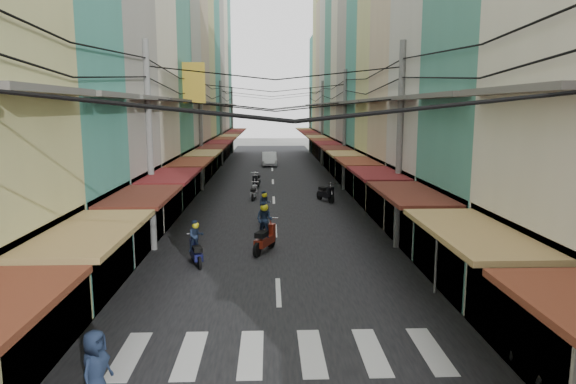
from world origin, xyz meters
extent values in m
plane|color=slate|center=(0.00, 0.00, 0.00)|extent=(160.00, 160.00, 0.00)
cube|color=black|center=(0.00, 20.00, 0.01)|extent=(10.00, 80.00, 0.02)
cube|color=gray|center=(-6.50, 20.00, 0.03)|extent=(3.00, 80.00, 0.06)
cube|color=gray|center=(6.50, 20.00, 0.03)|extent=(3.00, 80.00, 0.06)
cube|color=silver|center=(-3.50, -6.00, 0.03)|extent=(0.55, 2.40, 0.01)
cube|color=silver|center=(-2.10, -6.00, 0.03)|extent=(0.55, 2.40, 0.01)
cube|color=silver|center=(-0.70, -6.00, 0.03)|extent=(0.55, 2.40, 0.01)
cube|color=silver|center=(0.70, -6.00, 0.03)|extent=(0.55, 2.40, 0.01)
cube|color=silver|center=(2.10, -6.00, 0.03)|extent=(0.55, 2.40, 0.01)
cube|color=silver|center=(3.50, -6.00, 0.03)|extent=(0.55, 2.40, 0.01)
cube|color=black|center=(-5.60, -6.27, 1.60)|extent=(1.20, 4.52, 3.20)
cube|color=olive|center=(-4.10, -6.27, 3.00)|extent=(1.80, 4.33, 0.12)
cube|color=#595651|center=(-4.75, -6.27, 6.00)|extent=(0.50, 4.23, 0.15)
cube|color=black|center=(-5.60, -1.76, 1.60)|extent=(1.20, 4.13, 3.20)
cube|color=#532217|center=(-4.10, -1.76, 3.00)|extent=(1.80, 3.96, 0.12)
cube|color=#595651|center=(-4.75, -1.76, 6.00)|extent=(0.50, 3.87, 0.15)
cube|color=black|center=(-5.60, 2.96, 1.60)|extent=(1.20, 4.94, 3.20)
cube|color=maroon|center=(-4.10, 2.96, 3.00)|extent=(1.80, 4.73, 0.12)
cube|color=#595651|center=(-4.75, 2.96, 6.00)|extent=(0.50, 4.63, 0.15)
cube|color=beige|center=(-8.00, 8.00, 8.72)|extent=(6.00, 4.95, 17.43)
cube|color=black|center=(-5.60, 8.00, 1.60)|extent=(1.20, 4.75, 3.20)
cube|color=brown|center=(-4.10, 8.00, 3.00)|extent=(1.80, 4.56, 0.12)
cube|color=#595651|center=(-4.75, 8.00, 6.00)|extent=(0.50, 4.46, 0.15)
cube|color=teal|center=(-8.00, 12.98, 8.16)|extent=(6.00, 4.99, 16.32)
cube|color=black|center=(-5.60, 12.98, 1.60)|extent=(1.20, 4.80, 3.20)
cube|color=olive|center=(-4.10, 12.98, 3.00)|extent=(1.80, 4.60, 0.12)
cube|color=#595651|center=(-4.75, 12.98, 6.00)|extent=(0.50, 4.50, 0.15)
cube|color=beige|center=(-8.00, 17.80, 11.44)|extent=(6.00, 4.65, 22.87)
cube|color=black|center=(-5.60, 17.80, 1.60)|extent=(1.20, 4.46, 3.20)
cube|color=#532217|center=(-4.10, 17.80, 3.00)|extent=(1.80, 4.27, 0.12)
cube|color=#595651|center=(-4.75, 17.80, 6.00)|extent=(0.50, 4.18, 0.15)
cube|color=#D0B692|center=(-8.00, 22.57, 10.29)|extent=(6.00, 4.89, 20.58)
cube|color=black|center=(-5.60, 22.57, 1.60)|extent=(1.20, 4.70, 3.20)
cube|color=maroon|center=(-4.10, 22.57, 3.00)|extent=(1.80, 4.50, 0.12)
cube|color=#595651|center=(-4.75, 22.57, 6.00)|extent=(0.50, 4.40, 0.15)
cube|color=#D1CD83|center=(-8.00, 27.27, 9.22)|extent=(6.00, 4.52, 18.44)
cube|color=black|center=(-5.60, 27.27, 1.60)|extent=(1.20, 4.34, 3.20)
cube|color=brown|center=(-4.10, 27.27, 3.00)|extent=(1.80, 4.16, 0.12)
cube|color=#595651|center=(-4.75, 27.27, 6.00)|extent=(0.50, 4.07, 0.15)
cube|color=teal|center=(-8.00, 32.13, 10.31)|extent=(6.00, 5.20, 20.63)
cube|color=black|center=(-5.60, 32.13, 1.60)|extent=(1.20, 4.99, 3.20)
cube|color=olive|center=(-4.10, 32.13, 3.00)|extent=(1.80, 4.78, 0.12)
cube|color=#595651|center=(-4.75, 32.13, 6.00)|extent=(0.50, 4.68, 0.15)
cube|color=#A29D94|center=(-8.00, 37.20, 11.85)|extent=(6.00, 4.94, 23.70)
cube|color=black|center=(-5.60, 37.20, 1.60)|extent=(1.20, 4.74, 3.20)
cube|color=#532217|center=(-4.10, 37.20, 3.00)|extent=(1.80, 4.55, 0.12)
cube|color=#595651|center=(-4.75, 37.20, 6.00)|extent=(0.50, 4.45, 0.15)
cube|color=beige|center=(-8.00, 42.14, 10.56)|extent=(6.00, 4.96, 21.12)
cube|color=black|center=(-5.60, 42.14, 1.60)|extent=(1.20, 4.76, 3.20)
cube|color=maroon|center=(-4.10, 42.14, 3.00)|extent=(1.80, 4.56, 0.12)
cube|color=#595651|center=(-4.75, 42.14, 6.00)|extent=(0.50, 4.46, 0.15)
cube|color=teal|center=(-8.00, 47.14, 9.95)|extent=(6.00, 5.04, 19.90)
cube|color=black|center=(-5.60, 47.14, 1.60)|extent=(1.20, 4.84, 3.20)
cube|color=brown|center=(-4.10, 47.14, 3.00)|extent=(1.80, 4.64, 0.12)
cube|color=#595651|center=(-4.75, 47.14, 6.00)|extent=(0.50, 4.54, 0.15)
cube|color=brown|center=(-4.40, 12.00, 7.00)|extent=(1.20, 0.40, 2.20)
cube|color=black|center=(5.60, -6.55, 1.60)|extent=(1.20, 4.78, 3.20)
cube|color=olive|center=(4.10, -6.55, 3.00)|extent=(1.80, 4.58, 0.12)
cube|color=#595651|center=(4.75, -6.55, 6.00)|extent=(0.50, 4.48, 0.15)
cube|color=teal|center=(8.00, -1.55, 7.54)|extent=(6.00, 5.03, 15.08)
cube|color=black|center=(5.60, -1.55, 1.60)|extent=(1.20, 4.83, 3.20)
cube|color=#532217|center=(4.10, -1.55, 3.00)|extent=(1.80, 4.63, 0.12)
cube|color=#595651|center=(4.75, -1.55, 6.00)|extent=(0.50, 4.53, 0.15)
cube|color=black|center=(5.60, 3.36, 1.60)|extent=(1.20, 4.60, 3.20)
cube|color=maroon|center=(4.10, 3.36, 3.00)|extent=(1.80, 4.41, 0.12)
cube|color=#595651|center=(4.75, 3.36, 6.00)|extent=(0.50, 4.31, 0.15)
cube|color=#D0B692|center=(8.00, 8.02, 10.37)|extent=(6.00, 4.52, 20.74)
cube|color=black|center=(5.60, 8.02, 1.60)|extent=(1.20, 4.34, 3.20)
cube|color=brown|center=(4.10, 8.02, 3.00)|extent=(1.80, 4.16, 0.12)
cube|color=#595651|center=(4.75, 8.02, 6.00)|extent=(0.50, 4.07, 0.15)
cube|color=#D1CD83|center=(8.00, 12.34, 7.06)|extent=(6.00, 4.12, 14.13)
cube|color=black|center=(5.60, 12.34, 1.60)|extent=(1.20, 3.96, 3.20)
cube|color=olive|center=(4.10, 12.34, 3.00)|extent=(1.80, 3.79, 0.12)
cube|color=#595651|center=(4.75, 12.34, 6.00)|extent=(0.50, 3.71, 0.15)
cube|color=teal|center=(8.00, 16.61, 8.84)|extent=(6.00, 4.40, 17.68)
cube|color=black|center=(5.60, 16.61, 1.60)|extent=(1.20, 4.23, 3.20)
cube|color=#532217|center=(4.10, 16.61, 3.00)|extent=(1.80, 4.05, 0.12)
cube|color=#595651|center=(4.75, 16.61, 6.00)|extent=(0.50, 3.96, 0.15)
cube|color=#A29D94|center=(8.00, 21.13, 11.30)|extent=(6.00, 4.64, 22.59)
cube|color=black|center=(5.60, 21.13, 1.60)|extent=(1.20, 4.45, 3.20)
cube|color=maroon|center=(4.10, 21.13, 3.00)|extent=(1.80, 4.26, 0.12)
cube|color=#595651|center=(4.75, 21.13, 6.00)|extent=(0.50, 4.17, 0.15)
cube|color=beige|center=(8.00, 25.45, 10.63)|extent=(6.00, 4.00, 21.25)
cube|color=black|center=(5.60, 25.45, 1.60)|extent=(1.20, 3.84, 3.20)
cube|color=brown|center=(4.10, 25.45, 3.00)|extent=(1.80, 3.68, 0.12)
cube|color=#595651|center=(4.75, 25.45, 6.00)|extent=(0.50, 3.60, 0.15)
cube|color=teal|center=(8.00, 29.95, 11.16)|extent=(6.00, 5.01, 22.33)
cube|color=black|center=(5.60, 29.95, 1.60)|extent=(1.20, 4.81, 3.20)
cube|color=olive|center=(4.10, 29.95, 3.00)|extent=(1.80, 4.61, 0.12)
cube|color=#595651|center=(4.75, 29.95, 6.00)|extent=(0.50, 4.51, 0.15)
cube|color=beige|center=(8.00, 34.96, 9.86)|extent=(6.00, 5.00, 19.71)
cube|color=black|center=(5.60, 34.96, 1.60)|extent=(1.20, 4.80, 3.20)
cube|color=#532217|center=(4.10, 34.96, 3.00)|extent=(1.80, 4.60, 0.12)
cube|color=#595651|center=(4.75, 34.96, 6.00)|extent=(0.50, 4.50, 0.15)
cube|color=#D0B692|center=(8.00, 39.61, 8.43)|extent=(6.00, 4.32, 16.86)
cube|color=black|center=(5.60, 39.61, 1.60)|extent=(1.20, 4.15, 3.20)
cube|color=maroon|center=(4.10, 39.61, 3.00)|extent=(1.80, 3.97, 0.12)
cube|color=#595651|center=(4.75, 39.61, 6.00)|extent=(0.50, 3.89, 0.15)
cube|color=#D1CD83|center=(8.00, 43.94, 9.98)|extent=(6.00, 4.33, 19.96)
cube|color=black|center=(5.60, 43.94, 1.60)|extent=(1.20, 4.16, 3.20)
cube|color=brown|center=(4.10, 43.94, 3.00)|extent=(1.80, 3.99, 0.12)
cube|color=#595651|center=(4.75, 43.94, 6.00)|extent=(0.50, 3.90, 0.15)
cube|color=teal|center=(8.00, 48.54, 7.17)|extent=(6.00, 4.88, 14.34)
cube|color=black|center=(5.60, 48.54, 1.60)|extent=(1.20, 4.68, 3.20)
cube|color=olive|center=(4.10, 48.54, 3.00)|extent=(1.80, 4.49, 0.12)
cube|color=#595651|center=(4.75, 48.54, 6.00)|extent=(0.50, 4.39, 0.15)
cylinder|color=slate|center=(-4.90, 3.00, 4.10)|extent=(0.26, 0.26, 8.20)
cylinder|color=slate|center=(4.90, 3.00, 4.10)|extent=(0.26, 0.26, 8.20)
cylinder|color=slate|center=(-4.90, 18.00, 4.10)|extent=(0.26, 0.26, 8.20)
cylinder|color=slate|center=(4.90, 18.00, 4.10)|extent=(0.26, 0.26, 8.20)
cylinder|color=slate|center=(-4.90, 33.00, 4.10)|extent=(0.26, 0.26, 8.20)
cylinder|color=slate|center=(4.90, 33.00, 4.10)|extent=(0.26, 0.26, 8.20)
cylinder|color=slate|center=(-4.90, 48.00, 4.10)|extent=(0.26, 0.26, 8.20)
cylinder|color=slate|center=(4.90, 48.00, 4.10)|extent=(0.26, 0.26, 8.20)
imported|color=silver|center=(-0.26, 33.27, 0.00)|extent=(4.68, 1.91, 1.64)
imported|color=black|center=(6.69, -0.50, 0.00)|extent=(1.83, 0.87, 1.21)
cylinder|color=black|center=(-2.92, 1.53, 0.24)|extent=(0.09, 0.47, 0.47)
cylinder|color=black|center=(-2.92, 0.34, 0.24)|extent=(0.09, 0.47, 0.47)
cube|color=#13164A|center=(-2.92, 0.93, 0.38)|extent=(0.31, 1.05, 0.26)
cube|color=black|center=(-2.92, 0.71, 0.66)|extent=(0.29, 0.50, 0.16)
cube|color=#13164A|center=(-2.92, 1.44, 0.59)|extent=(0.27, 0.26, 0.50)
imported|color=#1D2943|center=(-2.92, 0.93, 0.50)|extent=(0.48, 0.34, 1.21)
sphere|color=gold|center=(-2.92, 0.93, 1.42)|extent=(0.26, 0.26, 0.26)
cylinder|color=black|center=(-0.46, 3.19, 0.29)|extent=(0.11, 0.58, 0.58)
cylinder|color=black|center=(-0.46, 1.75, 0.29)|extent=(0.11, 0.58, 0.58)
cube|color=maroon|center=(-0.46, 2.47, 0.47)|extent=(0.38, 1.28, 0.31)
cube|color=black|center=(-0.46, 2.19, 0.80)|extent=(0.36, 0.61, 0.20)
cube|color=maroon|center=(-0.46, 3.08, 0.72)|extent=(0.33, 0.31, 0.61)
imported|color=#1D2943|center=(-0.46, 2.47, 0.61)|extent=(0.59, 0.42, 1.48)
sphere|color=gold|center=(-0.46, 2.47, 1.73)|extent=(0.31, 0.31, 0.31)
cylinder|color=black|center=(-0.50, 7.72, 0.24)|extent=(0.09, 0.49, 0.49)
cylinder|color=black|center=(-0.50, 6.50, 0.24)|extent=(0.09, 0.49, 0.49)
cube|color=black|center=(-0.50, 7.11, 0.39)|extent=(0.32, 1.08, 0.26)
cube|color=black|center=(-0.50, 6.88, 0.67)|extent=(0.30, 0.52, 0.17)
cube|color=black|center=(-0.50, 7.63, 0.61)|extent=(0.28, 0.26, 0.52)
imported|color=#1D2943|center=(-0.50, 7.11, 0.52)|extent=(0.49, 0.35, 1.24)
sphere|color=gold|center=(-0.50, 7.11, 1.45)|extent=(0.26, 0.26, 0.26)
cylinder|color=black|center=(3.12, 14.09, 0.28)|extent=(0.11, 0.56, 0.56)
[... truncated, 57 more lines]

